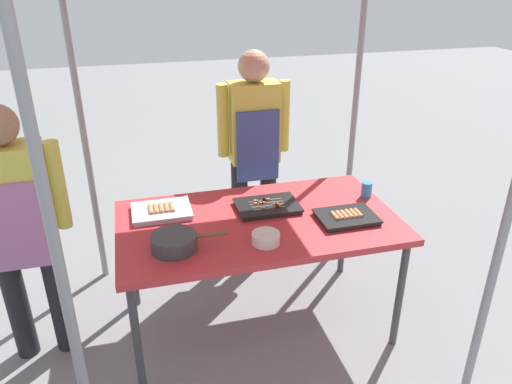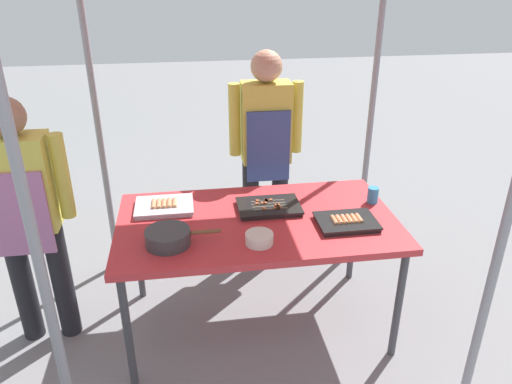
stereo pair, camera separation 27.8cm
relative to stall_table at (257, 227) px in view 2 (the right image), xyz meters
The scene contains 10 objects.
ground_plane 0.70m from the stall_table, ahead, with size 18.00×18.00×0.00m, color slate.
stall_table is the anchor object (origin of this frame).
tray_grilled_sausages 0.58m from the stall_table, 158.43° to the left, with size 0.34×0.27×0.05m.
tray_meat_skewers 0.16m from the stall_table, 52.00° to the left, with size 0.37×0.26×0.04m.
tray_pork_links 0.51m from the stall_table, 15.83° to the right, with size 0.33×0.25×0.05m.
cooking_wok 0.55m from the stall_table, 158.07° to the right, with size 0.40×0.24×0.08m.
condiment_bowl 0.28m from the stall_table, 96.44° to the right, with size 0.15×0.15×0.06m, color silver.
drink_cup_near_edge 0.75m from the stall_table, ahead, with size 0.07×0.07×0.10m, color #338CBF.
vendor_woman 0.84m from the stall_table, 77.01° to the left, with size 0.52×0.23×1.57m.
customer_nearby 1.28m from the stall_table, behind, with size 0.52×0.22×1.49m.
Camera 2 is at (-0.37, -2.44, 2.10)m, focal length 34.24 mm.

